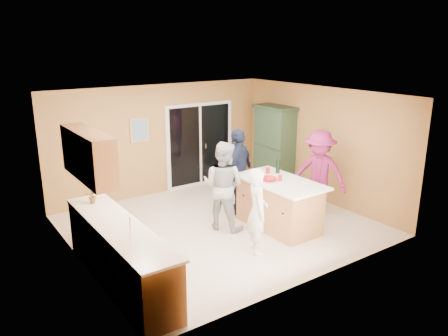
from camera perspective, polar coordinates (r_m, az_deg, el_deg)
floor at (r=8.80m, az=-0.44°, el=-7.52°), size 5.50×5.50×0.00m
ceiling at (r=8.11m, az=-0.48°, el=9.55°), size 5.50×5.00×0.10m
wall_back at (r=10.46m, az=-8.19°, el=3.68°), size 5.50×0.10×2.60m
wall_front at (r=6.54m, az=11.98°, el=-4.17°), size 5.50×0.10×2.60m
wall_left at (r=7.25m, az=-18.75°, el=-2.68°), size 0.10×5.00×2.60m
wall_right at (r=10.12m, az=12.55°, el=3.02°), size 0.10×5.00×2.60m
left_cabinet_run at (r=6.73m, az=-13.00°, el=-11.45°), size 0.65×3.05×1.24m
upper_cabinets at (r=6.96m, az=-17.33°, el=1.61°), size 0.35×1.60×0.75m
sliding_door at (r=10.98m, az=-3.16°, el=3.08°), size 1.90×0.07×2.10m
framed_picture at (r=10.16m, az=-10.98°, el=4.89°), size 0.46×0.04×0.56m
kitchen_island at (r=8.63m, az=7.16°, el=-4.87°), size 1.02×1.85×0.97m
green_hutch at (r=10.91m, az=6.58°, el=2.62°), size 0.59×1.12×2.05m
woman_white at (r=7.51m, az=4.39°, el=-5.60°), size 0.58×0.66×1.51m
woman_grey at (r=8.39m, az=-0.13°, el=-2.33°), size 1.00×1.07×1.74m
woman_navy at (r=9.16m, az=1.91°, el=-0.46°), size 1.16×0.91×1.83m
woman_magenta at (r=9.27m, az=12.28°, el=-0.67°), size 1.14×1.35×1.82m
serving_bowl at (r=8.41m, az=5.90°, el=-1.44°), size 0.35×0.35×0.07m
tulip_vase at (r=7.57m, az=-16.90°, el=-3.09°), size 0.23×0.19×0.38m
tumbler_near at (r=8.42m, az=7.34°, el=-1.31°), size 0.10×0.10×0.11m
tumbler_far at (r=8.88m, az=5.75°, el=-0.32°), size 0.11×0.11×0.12m
wine_bottle at (r=8.89m, az=7.04°, el=0.22°), size 0.08×0.08×0.37m
white_plate at (r=8.60m, az=5.27°, el=-1.21°), size 0.25×0.25×0.01m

